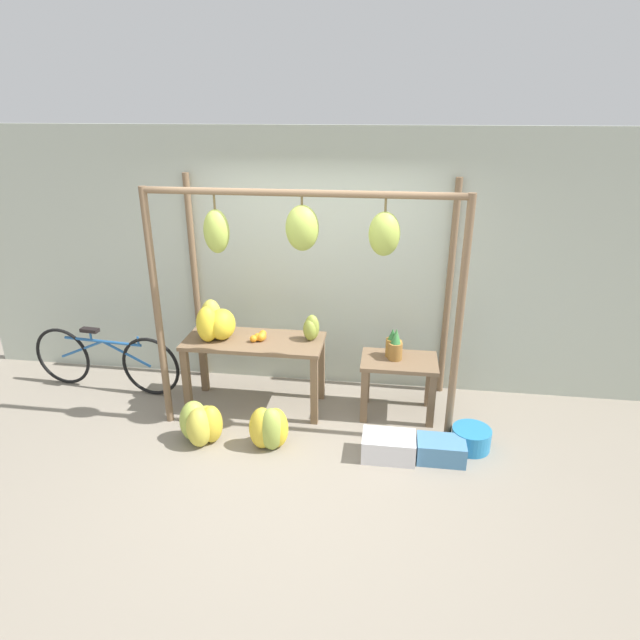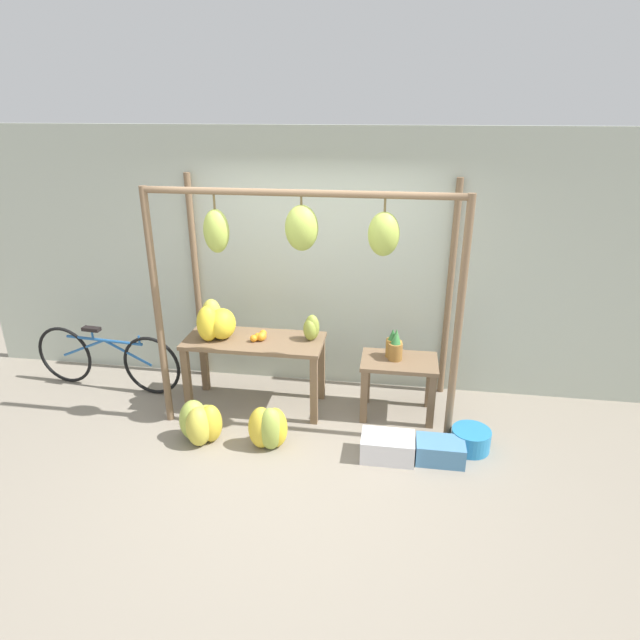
{
  "view_description": "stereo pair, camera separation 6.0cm",
  "coord_description": "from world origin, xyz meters",
  "px_view_note": "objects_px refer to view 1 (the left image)",
  "views": [
    {
      "loc": [
        0.77,
        -3.89,
        2.98
      ],
      "look_at": [
        0.1,
        0.92,
        1.02
      ],
      "focal_mm": 30.0,
      "sensor_mm": 36.0,
      "label": 1
    },
    {
      "loc": [
        0.83,
        -3.88,
        2.98
      ],
      "look_at": [
        0.1,
        0.92,
        1.02
      ],
      "focal_mm": 30.0,
      "sensor_mm": 36.0,
      "label": 2
    }
  ],
  "objects_px": {
    "banana_pile_on_table": "(215,322)",
    "blue_bucket": "(471,438)",
    "banana_pile_ground_right": "(270,428)",
    "parked_bicycle": "(105,360)",
    "pineapple_cluster": "(394,347)",
    "fruit_crate_purple": "(441,450)",
    "banana_pile_ground_left": "(202,423)",
    "orange_pile": "(260,337)",
    "fruit_crate_white": "(389,446)",
    "papaya_pile": "(311,328)"
  },
  "relations": [
    {
      "from": "banana_pile_ground_right",
      "to": "fruit_crate_purple",
      "type": "distance_m",
      "value": 1.56
    },
    {
      "from": "orange_pile",
      "to": "fruit_crate_purple",
      "type": "bearing_deg",
      "value": -20.33
    },
    {
      "from": "banana_pile_on_table",
      "to": "blue_bucket",
      "type": "bearing_deg",
      "value": -9.8
    },
    {
      "from": "pineapple_cluster",
      "to": "fruit_crate_purple",
      "type": "distance_m",
      "value": 1.1
    },
    {
      "from": "banana_pile_ground_left",
      "to": "orange_pile",
      "type": "bearing_deg",
      "value": 58.23
    },
    {
      "from": "banana_pile_ground_left",
      "to": "fruit_crate_purple",
      "type": "distance_m",
      "value": 2.23
    },
    {
      "from": "banana_pile_on_table",
      "to": "blue_bucket",
      "type": "xyz_separation_m",
      "value": [
        2.55,
        -0.44,
        -0.84
      ]
    },
    {
      "from": "banana_pile_ground_right",
      "to": "fruit_crate_white",
      "type": "distance_m",
      "value": 1.1
    },
    {
      "from": "banana_pile_on_table",
      "to": "pineapple_cluster",
      "type": "xyz_separation_m",
      "value": [
        1.8,
        0.12,
        -0.21
      ]
    },
    {
      "from": "banana_pile_ground_left",
      "to": "banana_pile_ground_right",
      "type": "height_order",
      "value": "banana_pile_ground_right"
    },
    {
      "from": "pineapple_cluster",
      "to": "blue_bucket",
      "type": "relative_size",
      "value": 0.87
    },
    {
      "from": "banana_pile_on_table",
      "to": "blue_bucket",
      "type": "relative_size",
      "value": 1.22
    },
    {
      "from": "pineapple_cluster",
      "to": "fruit_crate_purple",
      "type": "height_order",
      "value": "pineapple_cluster"
    },
    {
      "from": "banana_pile_on_table",
      "to": "blue_bucket",
      "type": "distance_m",
      "value": 2.72
    },
    {
      "from": "pineapple_cluster",
      "to": "banana_pile_ground_right",
      "type": "xyz_separation_m",
      "value": [
        -1.11,
        -0.79,
        -0.54
      ]
    },
    {
      "from": "orange_pile",
      "to": "pineapple_cluster",
      "type": "xyz_separation_m",
      "value": [
        1.35,
        0.1,
        -0.07
      ]
    },
    {
      "from": "orange_pile",
      "to": "parked_bicycle",
      "type": "distance_m",
      "value": 1.87
    },
    {
      "from": "pineapple_cluster",
      "to": "banana_pile_ground_left",
      "type": "xyz_separation_m",
      "value": [
        -1.77,
        -0.78,
        -0.55
      ]
    },
    {
      "from": "banana_pile_ground_left",
      "to": "banana_pile_on_table",
      "type": "bearing_deg",
      "value": 92.97
    },
    {
      "from": "fruit_crate_purple",
      "to": "banana_pile_ground_right",
      "type": "bearing_deg",
      "value": -179.12
    },
    {
      "from": "orange_pile",
      "to": "fruit_crate_purple",
      "type": "height_order",
      "value": "orange_pile"
    },
    {
      "from": "blue_bucket",
      "to": "pineapple_cluster",
      "type": "bearing_deg",
      "value": 143.23
    },
    {
      "from": "banana_pile_ground_left",
      "to": "blue_bucket",
      "type": "height_order",
      "value": "banana_pile_ground_left"
    },
    {
      "from": "orange_pile",
      "to": "banana_pile_on_table",
      "type": "bearing_deg",
      "value": -178.42
    },
    {
      "from": "fruit_crate_white",
      "to": "papaya_pile",
      "type": "height_order",
      "value": "papaya_pile"
    },
    {
      "from": "papaya_pile",
      "to": "banana_pile_ground_right",
      "type": "bearing_deg",
      "value": -108.82
    },
    {
      "from": "papaya_pile",
      "to": "orange_pile",
      "type": "bearing_deg",
      "value": -169.98
    },
    {
      "from": "pineapple_cluster",
      "to": "parked_bicycle",
      "type": "bearing_deg",
      "value": 179.24
    },
    {
      "from": "banana_pile_ground_left",
      "to": "fruit_crate_white",
      "type": "xyz_separation_m",
      "value": [
        1.76,
        -0.01,
        -0.08
      ]
    },
    {
      "from": "banana_pile_on_table",
      "to": "papaya_pile",
      "type": "distance_m",
      "value": 0.97
    },
    {
      "from": "banana_pile_ground_right",
      "to": "papaya_pile",
      "type": "distance_m",
      "value": 1.08
    },
    {
      "from": "pineapple_cluster",
      "to": "orange_pile",
      "type": "bearing_deg",
      "value": -175.61
    },
    {
      "from": "banana_pile_on_table",
      "to": "parked_bicycle",
      "type": "xyz_separation_m",
      "value": [
        -1.35,
        0.16,
        -0.59
      ]
    },
    {
      "from": "fruit_crate_white",
      "to": "blue_bucket",
      "type": "relative_size",
      "value": 1.33
    },
    {
      "from": "parked_bicycle",
      "to": "orange_pile",
      "type": "bearing_deg",
      "value": -4.58
    },
    {
      "from": "orange_pile",
      "to": "banana_pile_ground_right",
      "type": "bearing_deg",
      "value": -70.76
    },
    {
      "from": "banana_pile_on_table",
      "to": "fruit_crate_white",
      "type": "distance_m",
      "value": 2.09
    },
    {
      "from": "parked_bicycle",
      "to": "papaya_pile",
      "type": "height_order",
      "value": "papaya_pile"
    },
    {
      "from": "fruit_crate_purple",
      "to": "pineapple_cluster",
      "type": "bearing_deg",
      "value": 120.52
    },
    {
      "from": "banana_pile_on_table",
      "to": "fruit_crate_white",
      "type": "height_order",
      "value": "banana_pile_on_table"
    },
    {
      "from": "papaya_pile",
      "to": "fruit_crate_white",
      "type": "bearing_deg",
      "value": -43.45
    },
    {
      "from": "parked_bicycle",
      "to": "papaya_pile",
      "type": "distance_m",
      "value": 2.38
    },
    {
      "from": "pineapple_cluster",
      "to": "banana_pile_ground_left",
      "type": "bearing_deg",
      "value": -156.08
    },
    {
      "from": "orange_pile",
      "to": "banana_pile_ground_right",
      "type": "distance_m",
      "value": 0.95
    },
    {
      "from": "banana_pile_ground_right",
      "to": "parked_bicycle",
      "type": "bearing_deg",
      "value": 157.82
    },
    {
      "from": "orange_pile",
      "to": "pineapple_cluster",
      "type": "bearing_deg",
      "value": 4.39
    },
    {
      "from": "banana_pile_ground_left",
      "to": "blue_bucket",
      "type": "bearing_deg",
      "value": 5.2
    },
    {
      "from": "banana_pile_ground_right",
      "to": "parked_bicycle",
      "type": "distance_m",
      "value": 2.22
    },
    {
      "from": "parked_bicycle",
      "to": "papaya_pile",
      "type": "xyz_separation_m",
      "value": [
        2.32,
        -0.06,
        0.54
      ]
    },
    {
      "from": "banana_pile_on_table",
      "to": "pineapple_cluster",
      "type": "bearing_deg",
      "value": 3.68
    }
  ]
}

